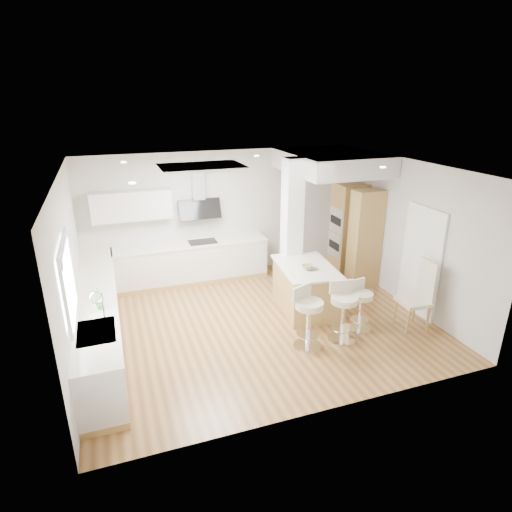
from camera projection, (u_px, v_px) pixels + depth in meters
name	position (u px, v px, depth m)	size (l,w,h in m)	color
ground	(258.00, 322.00, 7.84)	(6.00, 6.00, 0.00)	#9D6C3A
ceiling	(258.00, 322.00, 7.84)	(6.00, 5.00, 0.02)	silver
wall_back	(221.00, 214.00, 9.55)	(6.00, 0.04, 2.80)	beige
wall_left	(70.00, 273.00, 6.41)	(0.04, 5.00, 2.80)	beige
wall_right	(404.00, 233.00, 8.28)	(0.04, 5.00, 2.80)	beige
skylight	(202.00, 167.00, 7.14)	(4.10, 2.10, 0.06)	white
window_left	(67.00, 277.00, 5.53)	(0.06, 1.28, 1.07)	white
doorway_right	(421.00, 263.00, 7.88)	(0.05, 1.00, 2.10)	#4B423A
counter_left	(99.00, 318.00, 7.04)	(0.63, 4.50, 1.35)	tan
counter_back	(184.00, 253.00, 9.27)	(3.62, 0.63, 2.50)	tan
pillar	(292.00, 229.00, 8.51)	(0.35, 0.35, 2.80)	white
soffit	(331.00, 162.00, 8.81)	(1.78, 2.20, 0.40)	silver
oven_column	(354.00, 233.00, 9.39)	(0.63, 1.21, 2.10)	tan
peninsula	(305.00, 288.00, 8.16)	(1.13, 1.57, 0.97)	tan
bar_stool_a	(308.00, 314.00, 6.88)	(0.62, 0.62, 1.06)	white
bar_stool_b	(343.00, 309.00, 7.08)	(0.54, 0.54, 1.04)	white
bar_stool_c	(360.00, 303.00, 7.42)	(0.48, 0.48, 0.92)	white
dining_chair	(420.00, 292.00, 7.45)	(0.52, 0.52, 1.26)	beige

